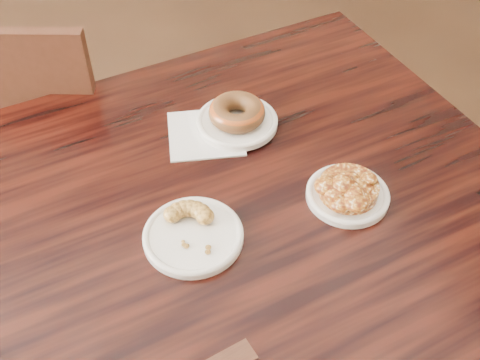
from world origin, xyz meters
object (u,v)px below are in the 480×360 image
object	(u,v)px
apple_fritter	(349,186)
cruller_fragment	(193,229)
cafe_table	(259,315)
glazed_donut	(237,112)
chair_far	(58,140)

from	to	relation	value
apple_fritter	cruller_fragment	xyz separation A→B (m)	(-0.29, -0.02, -0.00)
cafe_table	apple_fritter	distance (m)	0.43
cafe_table	apple_fritter	world-z (taller)	apple_fritter
cafe_table	glazed_donut	distance (m)	0.47
chair_far	cruller_fragment	xyz separation A→B (m)	(0.25, -0.67, 0.33)
cafe_table	cruller_fragment	world-z (taller)	cruller_fragment
chair_far	cruller_fragment	world-z (taller)	chair_far
cafe_table	glazed_donut	world-z (taller)	glazed_donut
glazed_donut	cruller_fragment	xyz separation A→B (m)	(-0.15, -0.27, -0.01)
cafe_table	cruller_fragment	distance (m)	0.43
cafe_table	chair_far	world-z (taller)	chair_far
apple_fritter	cruller_fragment	bearing A→B (deg)	-176.24
cafe_table	chair_far	distance (m)	0.75
cafe_table	cruller_fragment	bearing A→B (deg)	-175.23
glazed_donut	apple_fritter	world-z (taller)	glazed_donut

